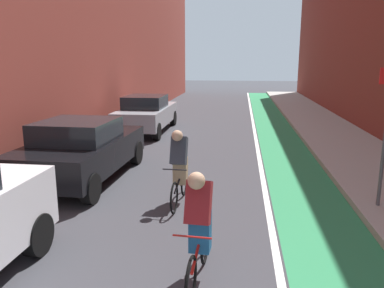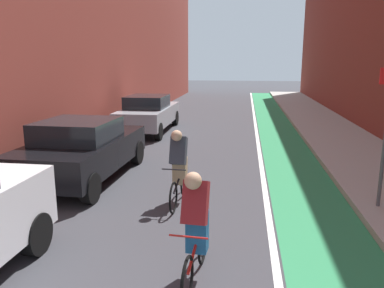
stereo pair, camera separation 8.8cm
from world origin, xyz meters
The scene contains 8 objects.
ground_plane centered at (0.00, 15.77, 0.00)m, with size 86.97×86.97×0.00m, color #38383D.
bike_lane_paint centered at (2.82, 17.77, 0.00)m, with size 1.60×39.53×0.00m, color #2D8451.
lane_divider_stripe centered at (1.92, 17.77, 0.00)m, with size 0.12×39.53×0.00m, color white.
sidewalk_right centered at (4.98, 17.77, 0.07)m, with size 2.72×39.53×0.14m, color #A8A59E.
parked_sedan_black centered at (-2.58, 10.47, 0.79)m, with size 2.09×4.36×1.53m.
parked_sedan_silver centered at (-2.57, 17.14, 0.79)m, with size 1.82×4.59×1.53m.
cyclist_mid centered at (0.81, 6.33, 0.85)m, with size 0.48×1.68×1.60m.
cyclist_trailing centered at (0.10, 9.15, 0.84)m, with size 0.48×1.68×1.60m.
Camera 2 is at (1.41, 1.69, 2.93)m, focal length 35.72 mm.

